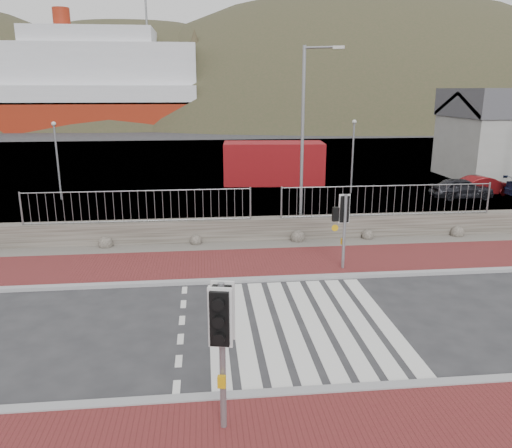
{
  "coord_description": "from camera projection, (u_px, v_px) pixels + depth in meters",
  "views": [
    {
      "loc": [
        -2.35,
        -11.33,
        5.73
      ],
      "look_at": [
        -0.82,
        3.0,
        1.83
      ],
      "focal_mm": 35.0,
      "sensor_mm": 36.0,
      "label": 1
    }
  ],
  "objects": [
    {
      "name": "traffic_signal_far",
      "position": [
        344.0,
        216.0,
        15.88
      ],
      "size": [
        0.6,
        0.23,
        2.54
      ],
      "rotation": [
        0.0,
        0.0,
        3.18
      ],
      "color": "gray",
      "rests_on": "ground"
    },
    {
      "name": "car_a",
      "position": [
        462.0,
        188.0,
        26.95
      ],
      "size": [
        3.32,
        1.35,
        1.13
      ],
      "primitive_type": "imported",
      "rotation": [
        0.0,
        0.0,
        1.56
      ],
      "color": "black",
      "rests_on": "ground"
    },
    {
      "name": "hills_backdrop",
      "position": [
        249.0,
        232.0,
        103.7
      ],
      "size": [
        254.0,
        90.0,
        100.0
      ],
      "color": "#323620",
      "rests_on": "ground"
    },
    {
      "name": "stone_wall",
      "position": [
        265.0,
        229.0,
        19.5
      ],
      "size": [
        40.0,
        0.6,
        0.9
      ],
      "primitive_type": "cube",
      "color": "#454139",
      "rests_on": "ground"
    },
    {
      "name": "zebra_crossing",
      "position": [
        301.0,
        323.0,
        12.61
      ],
      "size": [
        4.62,
        5.6,
        0.01
      ],
      "color": "silver",
      "rests_on": "ground"
    },
    {
      "name": "shipping_container",
      "position": [
        274.0,
        163.0,
        31.12
      ],
      "size": [
        6.34,
        3.07,
        2.56
      ],
      "primitive_type": "cube",
      "rotation": [
        0.0,
        0.0,
        -0.08
      ],
      "color": "maroon",
      "rests_on": "ground"
    },
    {
      "name": "water",
      "position": [
        218.0,
        130.0,
        72.99
      ],
      "size": [
        220.0,
        50.0,
        0.05
      ],
      "primitive_type": "cube",
      "color": "#3F4C54",
      "rests_on": "ground"
    },
    {
      "name": "sidewalk_far",
      "position": [
        275.0,
        263.0,
        16.92
      ],
      "size": [
        40.0,
        3.0,
        0.08
      ],
      "primitive_type": "cube",
      "color": "maroon",
      "rests_on": "ground"
    },
    {
      "name": "ferry",
      "position": [
        50.0,
        92.0,
        73.87
      ],
      "size": [
        50.0,
        16.0,
        20.0
      ],
      "color": "maroon",
      "rests_on": "ground"
    },
    {
      "name": "ground",
      "position": [
        301.0,
        324.0,
        12.62
      ],
      "size": [
        220.0,
        220.0,
        0.0
      ],
      "primitive_type": "plane",
      "color": "#28282B",
      "rests_on": "ground"
    },
    {
      "name": "kerb_near",
      "position": [
        330.0,
        391.0,
        9.72
      ],
      "size": [
        40.0,
        0.25,
        0.12
      ],
      "primitive_type": "cube",
      "color": "gray",
      "rests_on": "ground"
    },
    {
      "name": "gravel_strip",
      "position": [
        268.0,
        245.0,
        18.85
      ],
      "size": [
        40.0,
        1.5,
        0.06
      ],
      "primitive_type": "cube",
      "color": "#59544C",
      "rests_on": "ground"
    },
    {
      "name": "quay",
      "position": [
        233.0,
        164.0,
        39.39
      ],
      "size": [
        120.0,
        40.0,
        0.5
      ],
      "primitive_type": "cube",
      "color": "#4C4C4F",
      "rests_on": "ground"
    },
    {
      "name": "kerb_far",
      "position": [
        282.0,
        279.0,
        15.48
      ],
      "size": [
        40.0,
        0.25,
        0.12
      ],
      "primitive_type": "cube",
      "color": "gray",
      "rests_on": "ground"
    },
    {
      "name": "streetlight",
      "position": [
        306.0,
        132.0,
        19.43
      ],
      "size": [
        1.47,
        0.75,
        7.33
      ],
      "rotation": [
        0.0,
        0.0,
        -0.41
      ],
      "color": "gray",
      "rests_on": "ground"
    },
    {
      "name": "railing",
      "position": [
        266.0,
        195.0,
        19.0
      ],
      "size": [
        18.07,
        0.07,
        1.22
      ],
      "color": "gray",
      "rests_on": "stone_wall"
    },
    {
      "name": "car_b",
      "position": [
        483.0,
        186.0,
        27.76
      ],
      "size": [
        3.43,
        1.66,
        1.08
      ],
      "primitive_type": "imported",
      "rotation": [
        0.0,
        0.0,
        1.73
      ],
      "color": "#610D10",
      "rests_on": "ground"
    },
    {
      "name": "traffic_signal_near",
      "position": [
        222.0,
        327.0,
        8.16
      ],
      "size": [
        0.43,
        0.31,
        2.75
      ],
      "rotation": [
        0.0,
        0.0,
        -0.21
      ],
      "color": "gray",
      "rests_on": "ground"
    }
  ]
}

